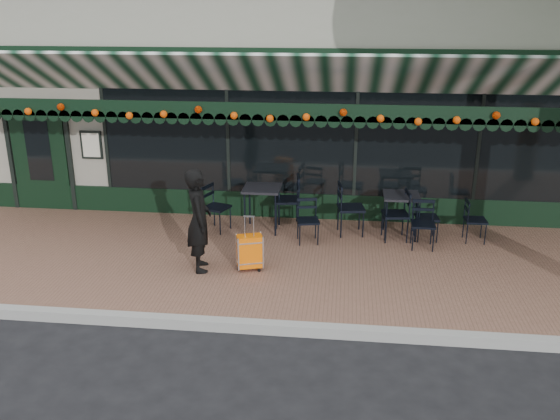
# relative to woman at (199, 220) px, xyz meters

# --- Properties ---
(ground) EXTENTS (80.00, 80.00, 0.00)m
(ground) POSITION_rel_woman_xyz_m (0.97, -1.45, -0.96)
(ground) COLOR black
(ground) RESTS_ON ground
(sidewalk) EXTENTS (18.00, 4.00, 0.15)m
(sidewalk) POSITION_rel_woman_xyz_m (0.97, 0.55, -0.88)
(sidewalk) COLOR brown
(sidewalk) RESTS_ON ground
(curb) EXTENTS (18.00, 0.16, 0.15)m
(curb) POSITION_rel_woman_xyz_m (0.97, -1.53, -0.88)
(curb) COLOR #9E9E99
(curb) RESTS_ON ground
(restaurant_building) EXTENTS (12.00, 9.60, 4.50)m
(restaurant_building) POSITION_rel_woman_xyz_m (0.97, 6.38, 1.31)
(restaurant_building) COLOR gray
(restaurant_building) RESTS_ON ground
(woman) EXTENTS (0.53, 0.67, 1.62)m
(woman) POSITION_rel_woman_xyz_m (0.00, 0.00, 0.00)
(woman) COLOR black
(woman) RESTS_ON sidewalk
(suitcase) EXTENTS (0.43, 0.33, 0.88)m
(suitcase) POSITION_rel_woman_xyz_m (0.77, 0.06, -0.51)
(suitcase) COLOR #FF6C08
(suitcase) RESTS_ON sidewalk
(cafe_table_a) EXTENTS (0.63, 0.63, 0.77)m
(cafe_table_a) POSITION_rel_woman_xyz_m (3.19, 1.78, -0.11)
(cafe_table_a) COLOR black
(cafe_table_a) RESTS_ON sidewalk
(cafe_table_b) EXTENTS (0.66, 0.66, 0.82)m
(cafe_table_b) POSITION_rel_woman_xyz_m (0.71, 1.81, -0.08)
(cafe_table_b) COLOR black
(cafe_table_b) RESTS_ON sidewalk
(chair_a_left) EXTENTS (0.51, 0.51, 0.91)m
(chair_a_left) POSITION_rel_woman_xyz_m (3.09, 1.60, -0.36)
(chair_a_left) COLOR black
(chair_a_left) RESTS_ON sidewalk
(chair_a_right) EXTENTS (0.42, 0.42, 0.79)m
(chair_a_right) POSITION_rel_woman_xyz_m (3.65, 1.67, -0.41)
(chair_a_right) COLOR black
(chair_a_right) RESTS_ON sidewalk
(chair_a_front) EXTENTS (0.42, 0.42, 0.82)m
(chair_a_front) POSITION_rel_woman_xyz_m (3.53, 1.27, -0.40)
(chair_a_front) COLOR black
(chair_a_front) RESTS_ON sidewalk
(chair_a_extra) EXTENTS (0.39, 0.39, 0.76)m
(chair_a_extra) POSITION_rel_woman_xyz_m (4.47, 1.67, -0.43)
(chair_a_extra) COLOR black
(chair_a_extra) RESTS_ON sidewalk
(chair_b_left) EXTENTS (0.56, 0.56, 0.98)m
(chair_b_left) POSITION_rel_woman_xyz_m (1.14, 2.09, -0.32)
(chair_b_left) COLOR black
(chair_b_left) RESTS_ON sidewalk
(chair_b_right) EXTENTS (0.55, 0.55, 0.96)m
(chair_b_right) POSITION_rel_woman_xyz_m (2.32, 1.79, -0.33)
(chair_b_right) COLOR black
(chair_b_right) RESTS_ON sidewalk
(chair_b_front) EXTENTS (0.45, 0.45, 0.77)m
(chair_b_front) POSITION_rel_woman_xyz_m (1.59, 1.30, -0.42)
(chair_b_front) COLOR black
(chair_b_front) RESTS_ON sidewalk
(chair_solo) EXTENTS (0.55, 0.55, 0.86)m
(chair_solo) POSITION_rel_woman_xyz_m (-0.11, 1.69, -0.38)
(chair_solo) COLOR black
(chair_solo) RESTS_ON sidewalk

